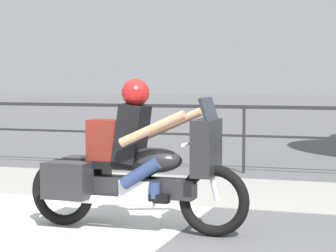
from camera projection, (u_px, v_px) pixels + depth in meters
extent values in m
plane|color=#565659|center=(130.00, 250.00, 6.06)|extent=(120.00, 120.00, 0.00)
cube|color=#99968E|center=(217.00, 190.00, 9.29)|extent=(44.00, 2.40, 0.01)
cube|color=#232326|center=(244.00, 107.00, 10.95)|extent=(36.00, 0.04, 0.06)
cube|color=#232326|center=(244.00, 136.00, 10.99)|extent=(36.00, 0.03, 0.04)
cylinder|color=#232326|center=(244.00, 139.00, 10.99)|extent=(0.05, 0.05, 1.15)
torus|color=black|center=(214.00, 201.00, 6.56)|extent=(0.73, 0.11, 0.73)
torus|color=black|center=(63.00, 192.00, 7.09)|extent=(0.73, 0.11, 0.73)
cube|color=#232326|center=(135.00, 187.00, 6.82)|extent=(1.28, 0.22, 0.20)
cube|color=silver|center=(138.00, 192.00, 6.81)|extent=(0.34, 0.26, 0.26)
ellipsoid|color=#232326|center=(154.00, 160.00, 6.73)|extent=(0.62, 0.30, 0.26)
cube|color=black|center=(120.00, 164.00, 6.85)|extent=(0.74, 0.28, 0.08)
cube|color=#232326|center=(206.00, 147.00, 6.55)|extent=(0.20, 0.52, 0.57)
cube|color=#1E232B|center=(209.00, 109.00, 6.51)|extent=(0.10, 0.44, 0.24)
cylinder|color=silver|center=(193.00, 142.00, 6.59)|extent=(0.04, 0.70, 0.04)
cylinder|color=silver|center=(111.00, 201.00, 6.74)|extent=(0.93, 0.09, 0.09)
cube|color=#232326|center=(67.00, 180.00, 6.79)|extent=(0.48, 0.28, 0.38)
cube|color=#232326|center=(87.00, 174.00, 7.25)|extent=(0.48, 0.28, 0.38)
cylinder|color=silver|center=(211.00, 174.00, 6.55)|extent=(0.18, 0.06, 0.53)
cube|color=black|center=(132.00, 133.00, 6.79)|extent=(0.32, 0.36, 0.63)
sphere|color=tan|center=(135.00, 95.00, 6.75)|extent=(0.23, 0.23, 0.23)
sphere|color=#B21919|center=(135.00, 93.00, 6.74)|extent=(0.29, 0.29, 0.29)
cylinder|color=navy|center=(141.00, 173.00, 6.63)|extent=(0.44, 0.13, 0.34)
cylinder|color=navy|center=(155.00, 190.00, 6.59)|extent=(0.11, 0.11, 0.16)
cube|color=black|center=(159.00, 198.00, 6.58)|extent=(0.20, 0.10, 0.09)
cylinder|color=navy|center=(151.00, 169.00, 6.91)|extent=(0.44, 0.13, 0.34)
cylinder|color=navy|center=(164.00, 186.00, 6.88)|extent=(0.11, 0.11, 0.16)
cube|color=black|center=(169.00, 193.00, 6.87)|extent=(0.20, 0.10, 0.09)
cylinder|color=tan|center=(152.00, 129.00, 6.40)|extent=(0.70, 0.09, 0.38)
cylinder|color=tan|center=(171.00, 125.00, 6.96)|extent=(0.70, 0.09, 0.38)
cube|color=maroon|center=(106.00, 140.00, 6.89)|extent=(0.34, 0.25, 0.44)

